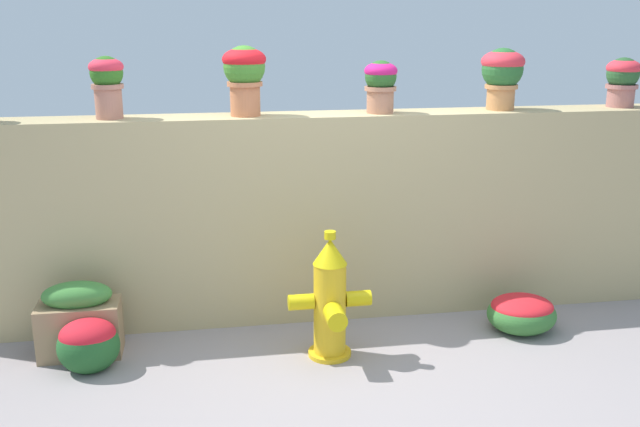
# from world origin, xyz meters

# --- Properties ---
(ground_plane) EXTENTS (24.00, 24.00, 0.00)m
(ground_plane) POSITION_xyz_m (0.00, 0.00, 0.00)
(ground_plane) COLOR gray
(stone_wall) EXTENTS (5.34, 0.38, 1.51)m
(stone_wall) POSITION_xyz_m (0.00, 1.19, 0.75)
(stone_wall) COLOR tan
(stone_wall) RESTS_ON ground
(potted_plant_1) EXTENTS (0.23, 0.23, 0.42)m
(potted_plant_1) POSITION_xyz_m (-1.42, 1.18, 1.76)
(potted_plant_1) COLOR #B1715F
(potted_plant_1) RESTS_ON stone_wall
(potted_plant_2) EXTENTS (0.30, 0.30, 0.48)m
(potted_plant_2) POSITION_xyz_m (-0.50, 1.18, 1.81)
(potted_plant_2) COLOR #C2714A
(potted_plant_2) RESTS_ON stone_wall
(potted_plant_3) EXTENTS (0.24, 0.24, 0.37)m
(potted_plant_3) POSITION_xyz_m (0.45, 1.17, 1.73)
(potted_plant_3) COLOR #B27558
(potted_plant_3) RESTS_ON stone_wall
(potted_plant_4) EXTENTS (0.32, 0.32, 0.45)m
(potted_plant_4) POSITION_xyz_m (1.38, 1.20, 1.79)
(potted_plant_4) COLOR #C3814B
(potted_plant_4) RESTS_ON stone_wall
(potted_plant_5) EXTENTS (0.25, 0.25, 0.37)m
(potted_plant_5) POSITION_xyz_m (2.34, 1.21, 1.73)
(potted_plant_5) COLOR #AB6961
(potted_plant_5) RESTS_ON stone_wall
(fire_hydrant) EXTENTS (0.54, 0.43, 0.86)m
(fire_hydrant) POSITION_xyz_m (-0.03, 0.44, 0.39)
(fire_hydrant) COLOR gold
(fire_hydrant) RESTS_ON ground
(flower_bush_left) EXTENTS (0.39, 0.35, 0.35)m
(flower_bush_left) POSITION_xyz_m (-1.58, 0.51, 0.18)
(flower_bush_left) COLOR #225827
(flower_bush_left) RESTS_ON ground
(flower_bush_right) EXTENTS (0.49, 0.44, 0.27)m
(flower_bush_right) POSITION_xyz_m (1.39, 0.61, 0.14)
(flower_bush_right) COLOR #366F31
(flower_bush_right) RESTS_ON ground
(planter_box) EXTENTS (0.53, 0.28, 0.51)m
(planter_box) POSITION_xyz_m (-1.66, 0.73, 0.24)
(planter_box) COLOR #937552
(planter_box) RESTS_ON ground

